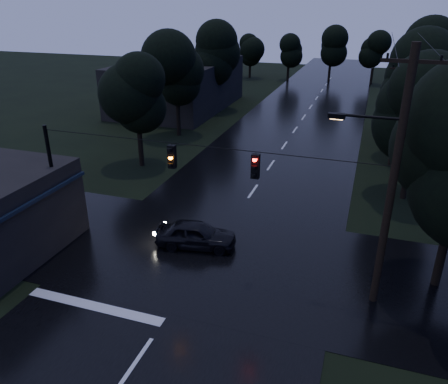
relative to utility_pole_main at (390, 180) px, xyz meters
The scene contains 14 objects.
main_road 21.06m from the utility_pole_main, 111.30° to the left, with size 12.00×120.00×0.02m, color black.
cross_street 9.14m from the utility_pole_main, behind, with size 60.00×9.00×0.02m, color black.
building_far_left 36.15m from the utility_pole_main, 126.44° to the left, with size 10.00×16.00×5.00m, color black.
utility_pole_main is the anchor object (origin of this frame).
utility_pole_far 17.08m from the utility_pole_main, 87.00° to the left, with size 2.00×0.30×7.50m.
anchor_pole_left 15.08m from the utility_pole_main, behind, with size 0.18×0.18×6.00m, color black.
span_signals 6.85m from the utility_pole_main, behind, with size 15.00×0.37×1.12m.
tree_left_a 19.76m from the utility_pole_main, 146.16° to the left, with size 3.92×3.92×8.26m.
tree_left_b 25.50m from the utility_pole_main, 131.84° to the left, with size 4.20×4.20×8.85m.
tree_left_c 33.94m from the utility_pole_main, 121.27° to the left, with size 4.48×4.48×9.44m.
tree_right_a 11.12m from the utility_pole_main, 81.77° to the left, with size 4.20×4.20×8.85m.
tree_right_b 19.14m from the utility_pole_main, 83.42° to the left, with size 4.48×4.48×9.44m.
tree_right_c 29.16m from the utility_pole_main, 84.50° to the left, with size 4.76×4.76×10.03m.
car 9.63m from the utility_pole_main, 168.98° to the left, with size 1.58×3.92×1.34m, color black.
Camera 1 is at (6.38, -4.64, 11.23)m, focal length 35.00 mm.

